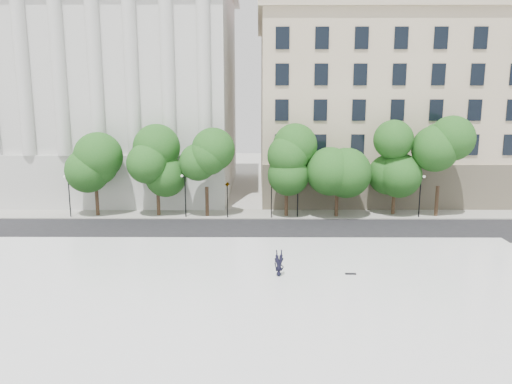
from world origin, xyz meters
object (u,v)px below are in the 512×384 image
traffic_light_east (271,183)px  person_lying (279,272)px  traffic_light_west (227,182)px  skateboard (351,274)px

traffic_light_east → person_lying: size_ratio=2.33×
traffic_light_west → person_lying: 18.24m
traffic_light_west → traffic_light_east: (4.41, 0.00, -0.15)m
traffic_light_west → traffic_light_east: 4.41m
traffic_light_east → skateboard: bearing=-74.1°
traffic_light_west → person_lying: (4.48, -17.41, -3.07)m
traffic_light_west → skateboard: (9.28, -17.09, -3.28)m
skateboard → traffic_light_west: bearing=120.6°
person_lying → skateboard: size_ratio=2.42×
skateboard → person_lying: bearing=-174.1°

